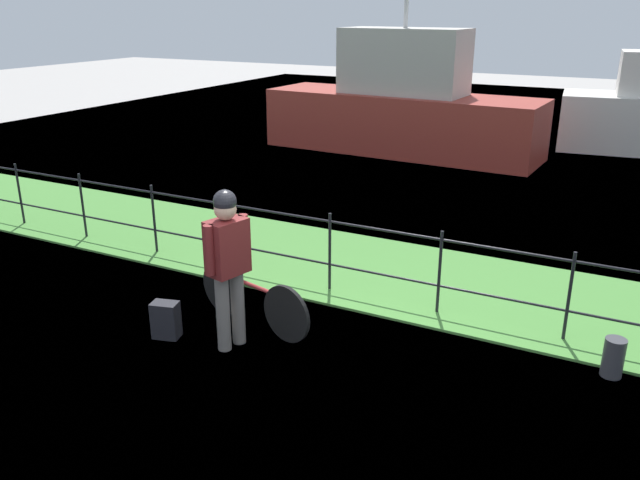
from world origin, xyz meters
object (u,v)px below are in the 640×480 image
object	(u,v)px
terrier_dog	(228,235)
cyclist_person	(228,256)
bicycle_main	(252,298)
wooden_crate	(228,253)
moored_boat_near	(402,108)
mooring_bollard	(613,358)
backpack_on_paving	(166,320)

from	to	relation	value
terrier_dog	cyclist_person	size ratio (longest dim) A/B	0.19
bicycle_main	terrier_dog	world-z (taller)	terrier_dog
wooden_crate	moored_boat_near	xyz separation A→B (m)	(-1.45, 9.15, 0.28)
cyclist_person	wooden_crate	bearing A→B (deg)	126.39
terrier_dog	cyclist_person	world-z (taller)	cyclist_person
terrier_dog	cyclist_person	distance (m)	0.68
wooden_crate	cyclist_person	distance (m)	0.74
cyclist_person	moored_boat_near	distance (m)	9.89
mooring_bollard	moored_boat_near	world-z (taller)	moored_boat_near
terrier_dog	cyclist_person	bearing A→B (deg)	-54.95
mooring_bollard	wooden_crate	bearing A→B (deg)	-170.89
bicycle_main	mooring_bollard	xyz separation A→B (m)	(3.61, 0.72, -0.14)
wooden_crate	mooring_bollard	distance (m)	4.06
terrier_dog	moored_boat_near	distance (m)	9.27
mooring_bollard	cyclist_person	bearing A→B (deg)	-161.32
bicycle_main	mooring_bollard	size ratio (longest dim) A/B	4.11
bicycle_main	backpack_on_paving	size ratio (longest dim) A/B	4.03
moored_boat_near	bicycle_main	bearing A→B (deg)	-78.94
wooden_crate	mooring_bollard	size ratio (longest dim) A/B	0.90
bicycle_main	moored_boat_near	size ratio (longest dim) A/B	0.24
bicycle_main	terrier_dog	distance (m)	0.74
wooden_crate	terrier_dog	xyz separation A→B (m)	(0.02, -0.01, 0.22)
wooden_crate	backpack_on_paving	xyz separation A→B (m)	(-0.31, -0.73, -0.57)
terrier_dog	backpack_on_paving	size ratio (longest dim) A/B	0.81
terrier_dog	mooring_bollard	distance (m)	4.08
bicycle_main	terrier_dog	bearing A→B (deg)	166.25
cyclist_person	mooring_bollard	xyz separation A→B (m)	(3.55, 1.20, -0.81)
cyclist_person	mooring_bollard	distance (m)	3.84
mooring_bollard	moored_boat_near	size ratio (longest dim) A/B	0.06
wooden_crate	moored_boat_near	distance (m)	9.27
cyclist_person	backpack_on_paving	bearing A→B (deg)	-166.82
terrier_dog	mooring_bollard	xyz separation A→B (m)	(3.95, 0.64, -0.79)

